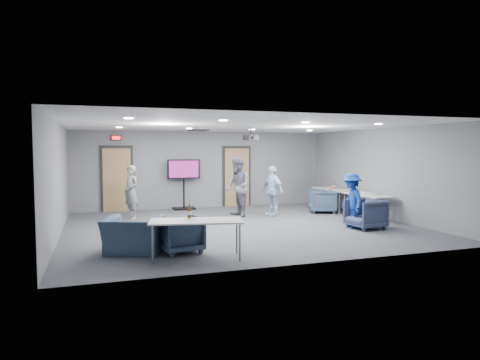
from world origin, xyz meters
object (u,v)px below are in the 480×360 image
object	(u,v)px
person_d	(352,200)
chair_front_a	(180,234)
person_a	(131,192)
table_right_b	(368,196)
chair_front_b	(134,235)
bottle_right	(334,186)
tv_stand	(184,181)
projector	(251,138)
table_front_left	(196,223)
table_right_a	(334,190)
chair_right_c	(365,214)
person_b	(238,187)
chair_right_a	(322,201)
person_c	(272,191)
bottle_front	(189,213)

from	to	relation	value
person_d	chair_front_a	world-z (taller)	person_d
person_a	table_right_b	world-z (taller)	person_a
chair_front_b	bottle_right	size ratio (longest dim) A/B	4.09
tv_stand	projector	size ratio (longest dim) A/B	3.95
table_right_b	table_front_left	distance (m)	6.59
table_right_a	projector	xyz separation A→B (m)	(-3.40, -1.05, 1.72)
chair_right_c	table_front_left	xyz separation A→B (m)	(-4.85, -1.61, 0.30)
person_b	table_right_b	world-z (taller)	person_b
chair_right_a	table_right_a	world-z (taller)	chair_right_a
chair_right_c	table_right_b	distance (m)	1.74
person_c	chair_front_b	world-z (taller)	person_c
person_c	chair_right_a	distance (m)	1.88
table_right_b	tv_stand	xyz separation A→B (m)	(-4.79, 3.77, 0.29)
person_c	table_front_left	world-z (taller)	person_c
table_front_left	person_c	bearing A→B (deg)	64.67
projector	bottle_front	bearing A→B (deg)	-143.79
chair_front_a	table_right_b	world-z (taller)	chair_front_a
table_front_left	bottle_front	distance (m)	0.34
chair_front_b	table_right_b	distance (m)	7.30
chair_front_b	table_right_b	xyz separation A→B (m)	(6.97, 2.16, 0.33)
bottle_right	table_front_left	bearing A→B (deg)	-140.14
person_c	bottle_front	xyz separation A→B (m)	(-3.47, -4.10, 0.06)
person_b	bottle_right	size ratio (longest dim) A/B	6.84
person_b	person_c	world-z (taller)	person_b
chair_front_b	projector	size ratio (longest dim) A/B	2.51
chair_front_a	table_right_a	bearing A→B (deg)	-155.64
person_a	table_right_b	bearing A→B (deg)	44.19
bottle_right	tv_stand	world-z (taller)	tv_stand
person_c	table_front_left	bearing A→B (deg)	-55.16
bottle_front	table_front_left	bearing A→B (deg)	-76.04
person_a	bottle_right	xyz separation A→B (m)	(6.74, -0.20, 0.03)
table_right_a	bottle_front	size ratio (longest dim) A/B	6.25
table_right_b	bottle_front	bearing A→B (deg)	114.32
person_a	projector	bearing A→B (deg)	40.13
person_b	table_right_a	distance (m)	3.57
chair_front_a	chair_right_a	bearing A→B (deg)	-154.90
person_b	chair_right_c	xyz separation A→B (m)	(2.52, -2.99, -0.53)
table_right_b	chair_right_c	bearing A→B (deg)	143.13
person_b	bottle_front	xyz separation A→B (m)	(-2.41, -4.31, -0.08)
person_b	projector	size ratio (longest dim) A/B	4.20
chair_front_a	projector	xyz separation A→B (m)	(2.68, 3.23, 2.04)
table_right_b	person_b	bearing A→B (deg)	65.49
chair_right_a	table_right_a	xyz separation A→B (m)	(0.65, 0.35, 0.31)
bottle_front	tv_stand	world-z (taller)	tv_stand
chair_right_c	person_a	bearing A→B (deg)	-126.89
chair_front_a	table_right_b	bearing A→B (deg)	-169.40
person_d	chair_front_b	world-z (taller)	person_d
person_a	person_b	xyz separation A→B (m)	(3.13, -0.57, 0.12)
person_d	table_front_left	size ratio (longest dim) A/B	0.78
chair_right_a	bottle_right	bearing A→B (deg)	143.41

